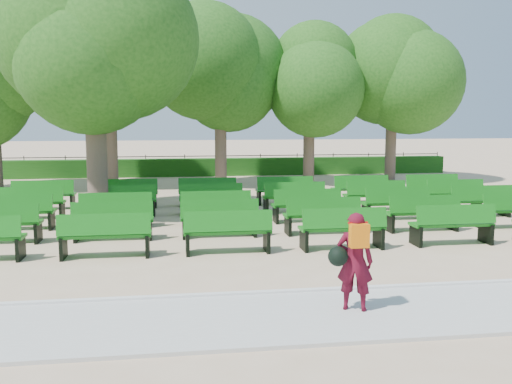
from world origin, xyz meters
TOP-DOWN VIEW (x-y plane):
  - ground at (0.00, 0.00)m, footprint 120.00×120.00m
  - paving at (0.00, -7.40)m, footprint 30.00×2.20m
  - curb at (0.00, -6.25)m, footprint 30.00×0.12m
  - hedge at (0.00, 14.00)m, footprint 26.00×0.70m
  - fence at (0.00, 14.40)m, footprint 26.00×0.10m
  - tree_line at (0.00, 10.00)m, footprint 21.80×6.80m
  - bench_array at (0.84, 0.46)m, footprint 1.96×0.61m
  - tree_among at (-3.90, 1.96)m, footprint 5.37×5.37m
  - person at (1.04, -7.28)m, footprint 0.77×0.56m

SIDE VIEW (x-z plane):
  - ground at x=0.00m, z-range 0.00..0.00m
  - fence at x=0.00m, z-range -0.51..0.51m
  - tree_line at x=0.00m, z-range -3.52..3.52m
  - paving at x=0.00m, z-range 0.00..0.06m
  - curb at x=0.00m, z-range 0.00..0.10m
  - bench_array at x=0.84m, z-range -0.52..0.72m
  - hedge at x=0.00m, z-range 0.00..0.90m
  - person at x=1.04m, z-range 0.09..1.62m
  - tree_among at x=-3.90m, z-range 1.27..8.71m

